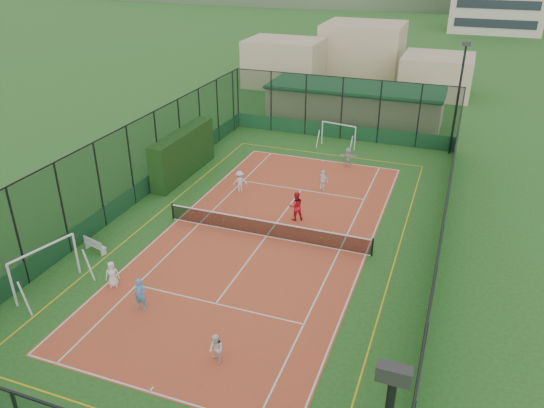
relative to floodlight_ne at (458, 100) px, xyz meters
The scene contains 18 objects.
ground 19.15m from the floodlight_ne, 117.39° to the right, with size 300.00×300.00×0.00m, color #29521C.
court_slab 19.14m from the floodlight_ne, 117.39° to the right, with size 11.17×23.97×0.01m, color #B03827.
tennis_net 19.04m from the floodlight_ne, 117.39° to the right, with size 11.67×0.12×1.06m, color black, non-canonical shape.
perimeter_fence 18.77m from the floodlight_ne, 117.39° to the right, with size 18.12×34.12×5.00m, color black, non-canonical shape.
floodlight_ne is the anchor object (origin of this frame).
clubhouse 10.47m from the floodlight_ne, 147.88° to the left, with size 15.20×7.20×3.15m, color tan, non-canonical shape.
hedge_left 20.11m from the floodlight_ne, 147.93° to the right, with size 1.06×7.09×3.10m, color black.
white_bench 26.99m from the floodlight_ne, 127.84° to the right, with size 1.45×0.40×0.82m, color white, non-canonical shape.
futsal_goal_near 29.70m from the floodlight_ne, 123.64° to the right, with size 0.98×3.37×2.17m, color white, non-canonical shape.
futsal_goal_far 9.03m from the floodlight_ne, 169.21° to the right, with size 2.88×0.84×1.86m, color white, non-canonical shape.
child_near_left 27.33m from the floodlight_ne, 120.32° to the right, with size 0.63×0.41×1.29m, color white.
child_near_mid 27.20m from the floodlight_ne, 115.24° to the right, with size 0.55×0.36×1.52m, color #4F94E0.
child_near_right 27.41m from the floodlight_ne, 104.86° to the right, with size 0.61×0.48×1.27m, color white.
child_far_left 17.32m from the floodlight_ne, 136.06° to the right, with size 0.92×0.53×1.42m, color silver.
child_far_right 12.67m from the floodlight_ne, 126.63° to the right, with size 0.82×0.34×1.40m, color white.
child_far_back 9.14m from the floodlight_ne, 142.24° to the right, with size 1.28×0.41×1.38m, color silver.
coach 16.47m from the floodlight_ne, 118.46° to the right, with size 0.84×0.66×1.74m, color red.
tennis_balls 17.48m from the floodlight_ne, 115.21° to the right, with size 6.37×0.99×0.07m.
Camera 1 is at (8.97, -23.51, 14.58)m, focal length 35.00 mm.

